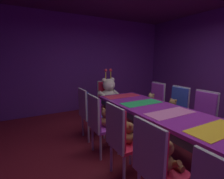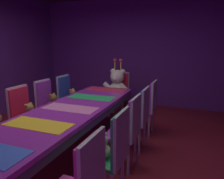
{
  "view_description": "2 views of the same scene",
  "coord_description": "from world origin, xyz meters",
  "px_view_note": "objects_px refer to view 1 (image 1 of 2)",
  "views": [
    {
      "loc": [
        -1.88,
        -1.61,
        1.52
      ],
      "look_at": [
        -0.24,
        1.36,
        0.9
      ],
      "focal_mm": 26.25,
      "sensor_mm": 36.0,
      "label": 1
    },
    {
      "loc": [
        1.59,
        -2.5,
        1.63
      ],
      "look_at": [
        0.25,
        0.99,
        0.83
      ],
      "focal_mm": 34.8,
      "sensor_mm": 36.0,
      "label": 2
    }
  ],
  "objects_px": {
    "teddy_left_3": "(106,119)",
    "king_teddy_bear": "(109,92)",
    "chair_left_4": "(87,109)",
    "teddy_right_4": "(151,100)",
    "teddy_left_2": "(129,134)",
    "throne_chair": "(106,96)",
    "teddy_left_1": "(165,156)",
    "chair_right_2": "(203,113)",
    "chair_left_1": "(154,161)",
    "chair_left_3": "(98,119)",
    "chair_left_2": "(120,135)",
    "chair_right_3": "(177,105)",
    "banquet_table": "(170,119)",
    "chair_right_4": "(155,99)",
    "teddy_right_3": "(172,107)",
    "teddy_left_4": "(94,109)"
  },
  "relations": [
    {
      "from": "teddy_left_1",
      "to": "teddy_left_2",
      "type": "relative_size",
      "value": 1.15
    },
    {
      "from": "teddy_right_4",
      "to": "chair_right_3",
      "type": "bearing_deg",
      "value": 101.41
    },
    {
      "from": "chair_left_2",
      "to": "teddy_left_2",
      "type": "height_order",
      "value": "chair_left_2"
    },
    {
      "from": "teddy_right_4",
      "to": "throne_chair",
      "type": "distance_m",
      "value": 1.15
    },
    {
      "from": "teddy_left_3",
      "to": "teddy_left_4",
      "type": "height_order",
      "value": "teddy_left_3"
    },
    {
      "from": "teddy_left_3",
      "to": "king_teddy_bear",
      "type": "bearing_deg",
      "value": 60.38
    },
    {
      "from": "teddy_left_2",
      "to": "chair_left_4",
      "type": "bearing_deg",
      "value": 95.94
    },
    {
      "from": "teddy_left_3",
      "to": "chair_right_2",
      "type": "distance_m",
      "value": 1.71
    },
    {
      "from": "chair_left_2",
      "to": "chair_right_4",
      "type": "xyz_separation_m",
      "value": [
        1.74,
        1.21,
        0.0
      ]
    },
    {
      "from": "chair_right_3",
      "to": "teddy_left_3",
      "type": "bearing_deg",
      "value": -1.94
    },
    {
      "from": "throne_chair",
      "to": "teddy_right_4",
      "type": "bearing_deg",
      "value": 39.52
    },
    {
      "from": "teddy_left_2",
      "to": "chair_right_2",
      "type": "relative_size",
      "value": 0.3
    },
    {
      "from": "banquet_table",
      "to": "teddy_right_4",
      "type": "xyz_separation_m",
      "value": [
        0.73,
        1.22,
        -0.08
      ]
    },
    {
      "from": "chair_left_1",
      "to": "teddy_right_4",
      "type": "relative_size",
      "value": 3.25
    },
    {
      "from": "teddy_left_2",
      "to": "throne_chair",
      "type": "relative_size",
      "value": 0.3
    },
    {
      "from": "throne_chair",
      "to": "chair_left_1",
      "type": "bearing_deg",
      "value": -17.87
    },
    {
      "from": "teddy_right_4",
      "to": "banquet_table",
      "type": "bearing_deg",
      "value": 59.03
    },
    {
      "from": "chair_right_3",
      "to": "teddy_left_4",
      "type": "bearing_deg",
      "value": -22.71
    },
    {
      "from": "chair_left_3",
      "to": "teddy_right_3",
      "type": "height_order",
      "value": "chair_left_3"
    },
    {
      "from": "teddy_left_1",
      "to": "chair_right_4",
      "type": "height_order",
      "value": "chair_right_4"
    },
    {
      "from": "chair_left_2",
      "to": "chair_right_3",
      "type": "bearing_deg",
      "value": 18.16
    },
    {
      "from": "throne_chair",
      "to": "king_teddy_bear",
      "type": "bearing_deg",
      "value": -0.0
    },
    {
      "from": "banquet_table",
      "to": "chair_right_3",
      "type": "xyz_separation_m",
      "value": [
        0.86,
        0.58,
        -0.06
      ]
    },
    {
      "from": "teddy_left_2",
      "to": "king_teddy_bear",
      "type": "xyz_separation_m",
      "value": [
        0.73,
        1.93,
        0.15
      ]
    },
    {
      "from": "teddy_left_1",
      "to": "chair_right_2",
      "type": "xyz_separation_m",
      "value": [
        1.58,
        0.63,
        0.0
      ]
    },
    {
      "from": "teddy_left_3",
      "to": "teddy_right_4",
      "type": "height_order",
      "value": "teddy_left_3"
    },
    {
      "from": "chair_right_4",
      "to": "king_teddy_bear",
      "type": "bearing_deg",
      "value": -39.44
    },
    {
      "from": "teddy_left_1",
      "to": "chair_left_3",
      "type": "distance_m",
      "value": 1.24
    },
    {
      "from": "chair_left_3",
      "to": "chair_right_4",
      "type": "xyz_separation_m",
      "value": [
        1.76,
        0.59,
        0.0
      ]
    },
    {
      "from": "banquet_table",
      "to": "teddy_left_1",
      "type": "xyz_separation_m",
      "value": [
        -0.73,
        -0.6,
        -0.06
      ]
    },
    {
      "from": "chair_left_2",
      "to": "teddy_left_3",
      "type": "bearing_deg",
      "value": 78.64
    },
    {
      "from": "chair_right_2",
      "to": "teddy_right_3",
      "type": "bearing_deg",
      "value": -75.63
    },
    {
      "from": "teddy_left_1",
      "to": "chair_right_4",
      "type": "bearing_deg",
      "value": 48.6
    },
    {
      "from": "chair_left_4",
      "to": "chair_right_3",
      "type": "bearing_deg",
      "value": -21.0
    },
    {
      "from": "teddy_left_2",
      "to": "banquet_table",
      "type": "bearing_deg",
      "value": -0.78
    },
    {
      "from": "chair_left_1",
      "to": "king_teddy_bear",
      "type": "height_order",
      "value": "king_teddy_bear"
    },
    {
      "from": "chair_left_1",
      "to": "teddy_right_3",
      "type": "bearing_deg",
      "value": 36.46
    },
    {
      "from": "teddy_left_1",
      "to": "throne_chair",
      "type": "height_order",
      "value": "throne_chair"
    },
    {
      "from": "chair_right_4",
      "to": "banquet_table",
      "type": "bearing_deg",
      "value": 54.32
    },
    {
      "from": "teddy_left_3",
      "to": "chair_left_4",
      "type": "bearing_deg",
      "value": 100.24
    },
    {
      "from": "chair_left_3",
      "to": "chair_right_2",
      "type": "relative_size",
      "value": 1.0
    },
    {
      "from": "chair_right_2",
      "to": "teddy_right_4",
      "type": "relative_size",
      "value": 3.25
    },
    {
      "from": "teddy_right_3",
      "to": "teddy_right_4",
      "type": "height_order",
      "value": "teddy_right_3"
    },
    {
      "from": "teddy_left_2",
      "to": "chair_right_4",
      "type": "height_order",
      "value": "chair_right_4"
    },
    {
      "from": "chair_left_1",
      "to": "teddy_left_1",
      "type": "bearing_deg",
      "value": 0.0
    },
    {
      "from": "chair_left_1",
      "to": "throne_chair",
      "type": "relative_size",
      "value": 1.0
    },
    {
      "from": "king_teddy_bear",
      "to": "teddy_left_3",
      "type": "bearing_deg",
      "value": -29.62
    },
    {
      "from": "chair_left_1",
      "to": "chair_right_4",
      "type": "distance_m",
      "value": 2.52
    },
    {
      "from": "teddy_left_1",
      "to": "teddy_left_4",
      "type": "distance_m",
      "value": 1.83
    },
    {
      "from": "chair_left_4",
      "to": "teddy_right_4",
      "type": "distance_m",
      "value": 1.58
    }
  ]
}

